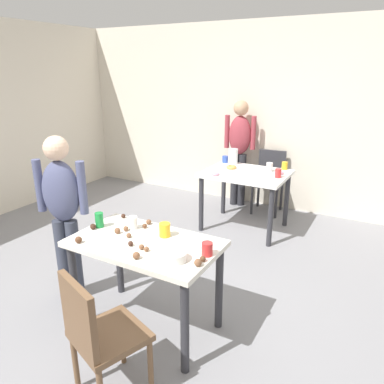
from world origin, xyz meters
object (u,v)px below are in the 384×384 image
at_px(dining_table_near, 145,255).
at_px(person_girl_near, 63,206).
at_px(dining_table_far, 246,181).
at_px(pitcher_far, 233,156).
at_px(person_adult_far, 240,144).
at_px(chair_far_table, 269,177).
at_px(soda_can, 99,220).
at_px(mixing_bowl, 174,256).
at_px(chair_near_table, 98,332).

relative_size(dining_table_near, person_girl_near, 0.76).
bearing_deg(dining_table_far, pitcher_far, 135.66).
relative_size(person_adult_far, pitcher_far, 7.51).
distance_m(dining_table_far, pitcher_far, 0.47).
bearing_deg(chair_far_table, soda_can, -100.07).
distance_m(person_adult_far, mixing_bowl, 3.16).
xyz_separation_m(chair_far_table, person_girl_near, (-0.88, -2.92, 0.38)).
distance_m(person_girl_near, person_adult_far, 2.95).
relative_size(chair_near_table, mixing_bowl, 5.05).
relative_size(dining_table_far, mixing_bowl, 5.87).
xyz_separation_m(chair_near_table, chair_far_table, (-0.11, 3.61, 0.00)).
relative_size(person_adult_far, soda_can, 12.67).
relative_size(dining_table_near, pitcher_far, 5.42).
distance_m(chair_far_table, person_adult_far, 0.64).
bearing_deg(chair_near_table, mixing_bowl, 71.63).
relative_size(dining_table_near, soda_can, 9.14).
bearing_deg(chair_far_table, pitcher_far, -129.17).
relative_size(chair_far_table, pitcher_far, 4.23).
relative_size(soda_can, pitcher_far, 0.59).
bearing_deg(pitcher_far, dining_table_near, -82.25).
xyz_separation_m(person_adult_far, mixing_bowl, (0.78, -3.06, -0.15)).
xyz_separation_m(dining_table_far, person_adult_far, (-0.40, 0.76, 0.29)).
bearing_deg(person_adult_far, dining_table_near, -81.52).
bearing_deg(chair_near_table, person_girl_near, 144.85).
distance_m(chair_near_table, chair_far_table, 3.62).
bearing_deg(chair_near_table, pitcher_far, 98.80).
height_order(dining_table_near, pitcher_far, pitcher_far).
xyz_separation_m(person_girl_near, person_adult_far, (0.40, 2.92, 0.05)).
xyz_separation_m(person_girl_near, soda_can, (0.37, 0.03, -0.06)).
bearing_deg(chair_far_table, person_adult_far, 179.21).
xyz_separation_m(dining_table_near, mixing_bowl, (0.34, -0.13, 0.15)).
bearing_deg(chair_near_table, soda_can, 130.48).
xyz_separation_m(chair_near_table, pitcher_far, (-0.49, 3.15, 0.36)).
relative_size(chair_near_table, pitcher_far, 4.23).
relative_size(person_girl_near, mixing_bowl, 8.52).
xyz_separation_m(dining_table_far, person_girl_near, (-0.80, -2.16, 0.24)).
distance_m(chair_near_table, mixing_bowl, 0.66).
xyz_separation_m(dining_table_near, person_girl_near, (-0.84, 0.00, 0.24)).
height_order(person_adult_far, mixing_bowl, person_adult_far).
height_order(chair_near_table, person_girl_near, person_girl_near).
bearing_deg(dining_table_near, soda_can, 175.85).
bearing_deg(dining_table_near, person_girl_near, 179.97).
bearing_deg(person_girl_near, chair_near_table, -35.15).
bearing_deg(person_girl_near, dining_table_near, -0.03).
bearing_deg(person_adult_far, dining_table_far, -62.12).
distance_m(dining_table_near, chair_far_table, 2.92).
relative_size(dining_table_near, chair_far_table, 1.28).
distance_m(chair_far_table, soda_can, 2.94).
distance_m(person_adult_far, soda_can, 2.89).
bearing_deg(chair_far_table, chair_near_table, -88.21).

